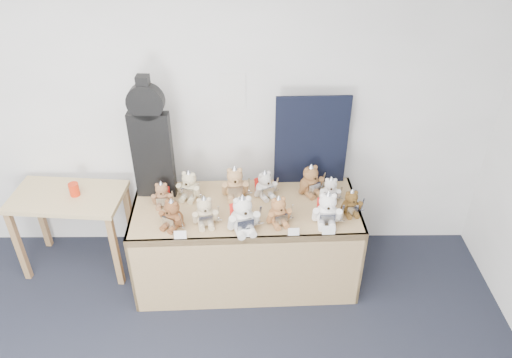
{
  "coord_description": "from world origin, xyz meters",
  "views": [
    {
      "loc": [
        1.02,
        -1.11,
        3.11
      ],
      "look_at": [
        1.04,
        1.89,
        1.07
      ],
      "focal_mm": 35.0,
      "sensor_mm": 36.0,
      "label": 1
    }
  ],
  "objects_px": {
    "teddy_front_left": "(205,212)",
    "teddy_back_far_left": "(162,195)",
    "teddy_front_far_left": "(172,215)",
    "teddy_back_right": "(311,181)",
    "teddy_back_centre_left": "(235,184)",
    "teddy_front_far_right": "(327,210)",
    "guitar_case": "(151,140)",
    "teddy_back_end": "(330,190)",
    "side_table": "(70,207)",
    "teddy_front_centre": "(243,215)",
    "teddy_front_end": "(351,203)",
    "teddy_back_left": "(189,186)",
    "teddy_back_centre_right": "(265,185)",
    "teddy_front_right": "(279,211)",
    "display_table": "(246,229)",
    "red_cup": "(74,189)"
  },
  "relations": [
    {
      "from": "teddy_back_centre_right",
      "to": "teddy_back_end",
      "type": "height_order",
      "value": "teddy_back_centre_right"
    },
    {
      "from": "teddy_front_centre",
      "to": "teddy_front_end",
      "type": "xyz_separation_m",
      "value": [
        0.82,
        0.18,
        -0.04
      ]
    },
    {
      "from": "teddy_back_end",
      "to": "teddy_back_far_left",
      "type": "relative_size",
      "value": 1.01
    },
    {
      "from": "red_cup",
      "to": "teddy_back_centre_right",
      "type": "distance_m",
      "value": 1.53
    },
    {
      "from": "teddy_front_far_left",
      "to": "teddy_back_centre_left",
      "type": "xyz_separation_m",
      "value": [
        0.45,
        0.37,
        0.01
      ]
    },
    {
      "from": "teddy_front_right",
      "to": "teddy_back_left",
      "type": "height_order",
      "value": "teddy_back_left"
    },
    {
      "from": "teddy_front_end",
      "to": "teddy_back_far_left",
      "type": "relative_size",
      "value": 1.01
    },
    {
      "from": "side_table",
      "to": "teddy_front_left",
      "type": "relative_size",
      "value": 3.49
    },
    {
      "from": "display_table",
      "to": "teddy_front_left",
      "type": "distance_m",
      "value": 0.42
    },
    {
      "from": "display_table",
      "to": "teddy_front_end",
      "type": "distance_m",
      "value": 0.84
    },
    {
      "from": "side_table",
      "to": "teddy_front_far_right",
      "type": "bearing_deg",
      "value": -5.0
    },
    {
      "from": "teddy_back_end",
      "to": "teddy_front_far_left",
      "type": "bearing_deg",
      "value": -161.5
    },
    {
      "from": "teddy_back_far_left",
      "to": "display_table",
      "type": "bearing_deg",
      "value": -13.6
    },
    {
      "from": "teddy_back_centre_left",
      "to": "teddy_front_end",
      "type": "bearing_deg",
      "value": -18.01
    },
    {
      "from": "side_table",
      "to": "teddy_back_centre_right",
      "type": "height_order",
      "value": "teddy_back_centre_right"
    },
    {
      "from": "guitar_case",
      "to": "teddy_front_far_left",
      "type": "height_order",
      "value": "guitar_case"
    },
    {
      "from": "teddy_front_far_right",
      "to": "teddy_back_centre_left",
      "type": "distance_m",
      "value": 0.77
    },
    {
      "from": "teddy_back_left",
      "to": "teddy_back_centre_left",
      "type": "distance_m",
      "value": 0.36
    },
    {
      "from": "teddy_front_far_left",
      "to": "teddy_front_right",
      "type": "height_order",
      "value": "teddy_front_far_left"
    },
    {
      "from": "teddy_back_centre_left",
      "to": "teddy_front_far_right",
      "type": "bearing_deg",
      "value": -30.09
    },
    {
      "from": "display_table",
      "to": "teddy_front_far_right",
      "type": "bearing_deg",
      "value": -13.71
    },
    {
      "from": "teddy_back_centre_right",
      "to": "teddy_back_end",
      "type": "distance_m",
      "value": 0.52
    },
    {
      "from": "teddy_back_centre_right",
      "to": "teddy_back_end",
      "type": "bearing_deg",
      "value": -33.39
    },
    {
      "from": "guitar_case",
      "to": "teddy_back_far_left",
      "type": "distance_m",
      "value": 0.44
    },
    {
      "from": "teddy_front_far_left",
      "to": "guitar_case",
      "type": "bearing_deg",
      "value": 141.13
    },
    {
      "from": "side_table",
      "to": "teddy_front_centre",
      "type": "relative_size",
      "value": 2.86
    },
    {
      "from": "guitar_case",
      "to": "teddy_back_right",
      "type": "xyz_separation_m",
      "value": [
        1.23,
        0.0,
        -0.38
      ]
    },
    {
      "from": "red_cup",
      "to": "teddy_front_far_left",
      "type": "relative_size",
      "value": 0.41
    },
    {
      "from": "side_table",
      "to": "teddy_back_centre_right",
      "type": "xyz_separation_m",
      "value": [
        1.6,
        -0.01,
        0.22
      ]
    },
    {
      "from": "teddy_front_left",
      "to": "guitar_case",
      "type": "bearing_deg",
      "value": 127.68
    },
    {
      "from": "teddy_front_far_right",
      "to": "teddy_back_centre_left",
      "type": "height_order",
      "value": "teddy_front_far_right"
    },
    {
      "from": "teddy_back_centre_right",
      "to": "guitar_case",
      "type": "bearing_deg",
      "value": 150.92
    },
    {
      "from": "guitar_case",
      "to": "teddy_front_end",
      "type": "xyz_separation_m",
      "value": [
        1.52,
        -0.27,
        -0.4
      ]
    },
    {
      "from": "teddy_back_left",
      "to": "teddy_back_end",
      "type": "xyz_separation_m",
      "value": [
        1.11,
        -0.04,
        -0.02
      ]
    },
    {
      "from": "guitar_case",
      "to": "teddy_front_end",
      "type": "bearing_deg",
      "value": -7.57
    },
    {
      "from": "teddy_front_far_left",
      "to": "teddy_back_right",
      "type": "relative_size",
      "value": 0.92
    },
    {
      "from": "guitar_case",
      "to": "teddy_front_far_left",
      "type": "xyz_separation_m",
      "value": [
        0.18,
        -0.41,
        -0.39
      ]
    },
    {
      "from": "red_cup",
      "to": "teddy_back_right",
      "type": "bearing_deg",
      "value": 0.75
    },
    {
      "from": "red_cup",
      "to": "teddy_back_end",
      "type": "xyz_separation_m",
      "value": [
        2.04,
        -0.07,
        0.03
      ]
    },
    {
      "from": "display_table",
      "to": "teddy_front_right",
      "type": "relative_size",
      "value": 6.98
    },
    {
      "from": "teddy_front_far_right",
      "to": "teddy_back_centre_right",
      "type": "height_order",
      "value": "teddy_front_far_right"
    },
    {
      "from": "teddy_back_left",
      "to": "teddy_back_end",
      "type": "relative_size",
      "value": 1.17
    },
    {
      "from": "teddy_front_far_left",
      "to": "teddy_back_end",
      "type": "xyz_separation_m",
      "value": [
        1.2,
        0.32,
        -0.01
      ]
    },
    {
      "from": "teddy_front_far_left",
      "to": "teddy_back_right",
      "type": "bearing_deg",
      "value": 49.11
    },
    {
      "from": "teddy_front_far_left",
      "to": "teddy_front_left",
      "type": "bearing_deg",
      "value": 33.61
    },
    {
      "from": "teddy_front_right",
      "to": "teddy_back_centre_right",
      "type": "xyz_separation_m",
      "value": [
        -0.09,
        0.34,
        -0.0
      ]
    },
    {
      "from": "teddy_front_left",
      "to": "teddy_back_far_left",
      "type": "bearing_deg",
      "value": 136.19
    },
    {
      "from": "teddy_back_centre_left",
      "to": "teddy_back_end",
      "type": "relative_size",
      "value": 1.3
    },
    {
      "from": "teddy_front_end",
      "to": "teddy_back_left",
      "type": "relative_size",
      "value": 0.86
    },
    {
      "from": "side_table",
      "to": "teddy_back_far_left",
      "type": "distance_m",
      "value": 0.84
    }
  ]
}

